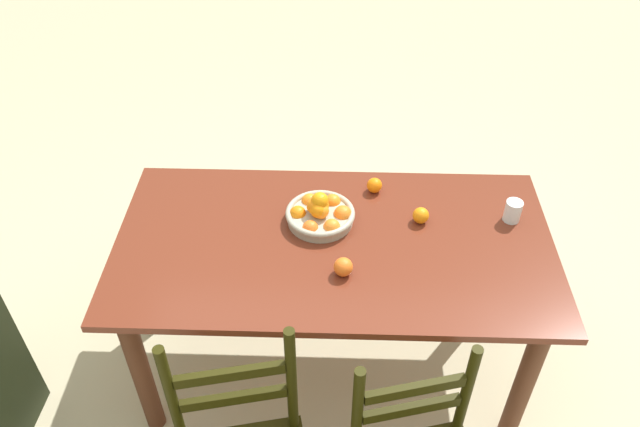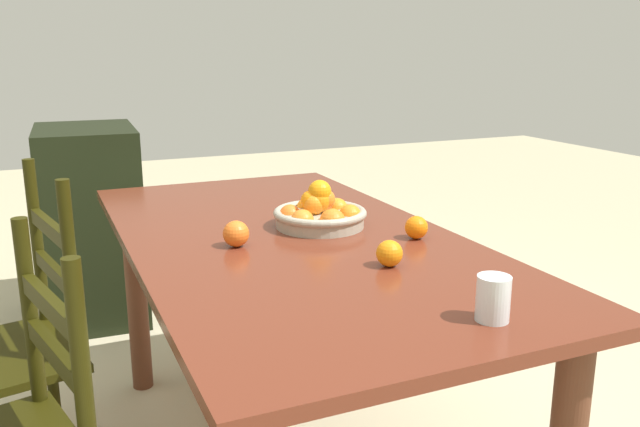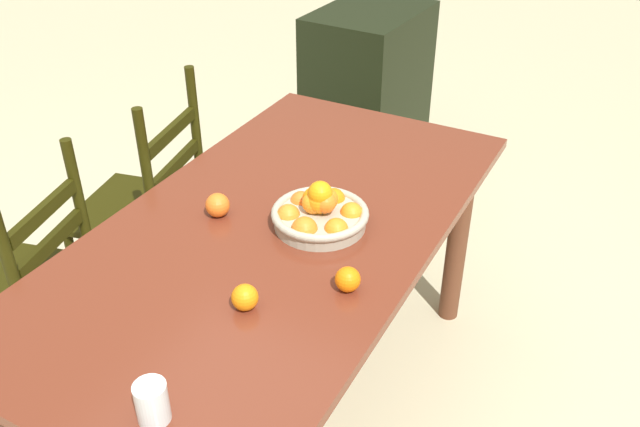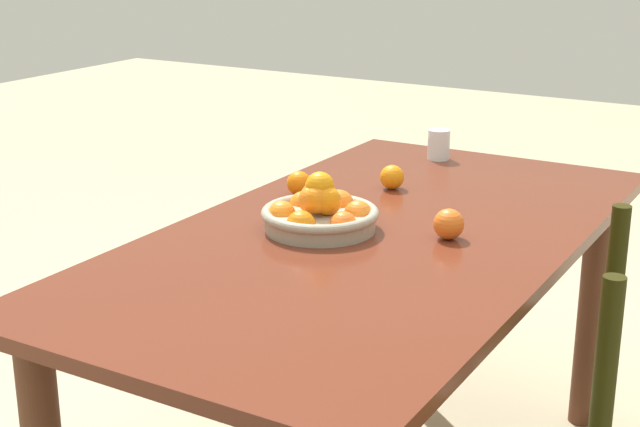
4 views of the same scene
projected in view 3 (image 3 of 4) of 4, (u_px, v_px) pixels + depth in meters
name	position (u px, v px, depth m)	size (l,w,h in m)	color
ground_plane	(283.00, 410.00, 2.35)	(12.00, 12.00, 0.00)	#BBB18E
dining_table	(276.00, 259.00, 2.00)	(1.69, 0.88, 0.77)	maroon
chair_near_window	(25.00, 291.00, 2.20)	(0.51, 0.51, 0.92)	black
chair_by_cabinet	(147.00, 209.00, 2.63)	(0.52, 0.52, 0.96)	black
cabinet	(367.00, 101.00, 3.44)	(0.61, 0.44, 0.92)	black
fruit_bowl	(320.00, 212.00, 1.91)	(0.28, 0.28, 0.14)	#A59F8C
orange_loose_0	(348.00, 279.00, 1.68)	(0.06, 0.06, 0.06)	orange
orange_loose_1	(218.00, 205.00, 1.96)	(0.07, 0.07, 0.07)	orange
orange_loose_2	(245.00, 297.00, 1.62)	(0.07, 0.07, 0.07)	orange
drinking_glass	(152.00, 402.00, 1.33)	(0.07, 0.07, 0.09)	silver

